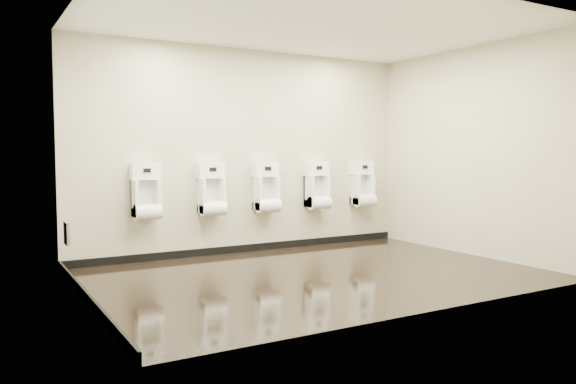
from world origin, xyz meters
The scene contains 15 objects.
ground centered at (0.00, 0.00, 0.00)m, with size 5.00×3.50×0.00m, color black.
ceiling centered at (0.00, 0.00, 2.80)m, with size 5.00×3.50×0.00m, color white.
back_wall centered at (0.00, 1.75, 1.40)m, with size 5.00×0.02×2.80m, color #BEB697.
front_wall centered at (0.00, -1.75, 1.40)m, with size 5.00×0.02×2.80m, color #BEB697.
left_wall centered at (-2.50, 0.00, 1.40)m, with size 0.02×3.50×2.80m, color #BEB697.
right_wall centered at (2.50, 0.00, 1.40)m, with size 0.02×3.50×2.80m, color #BEB697.
tile_overlay_left centered at (-2.50, 0.00, 1.40)m, with size 0.01×3.50×2.80m, color white.
skirting_back centered at (0.00, 1.74, 0.05)m, with size 5.00×0.02×0.10m, color black.
skirting_left centered at (-2.49, 0.00, 0.05)m, with size 0.02×3.50×0.10m, color black.
access_panel centered at (-2.48, 1.20, 0.50)m, with size 0.04×0.25×0.25m.
urinal_0 centered at (-1.47, 1.63, 0.85)m, with size 0.37×0.28×0.69m.
urinal_1 centered at (-0.60, 1.63, 0.85)m, with size 0.37×0.28×0.69m.
urinal_2 centered at (0.22, 1.63, 0.85)m, with size 0.37×0.28×0.69m.
urinal_3 centered at (1.06, 1.63, 0.85)m, with size 0.37×0.28×0.69m.
urinal_4 centered at (1.90, 1.63, 0.85)m, with size 0.37×0.28×0.69m.
Camera 1 is at (-3.43, -5.28, 1.38)m, focal length 35.00 mm.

